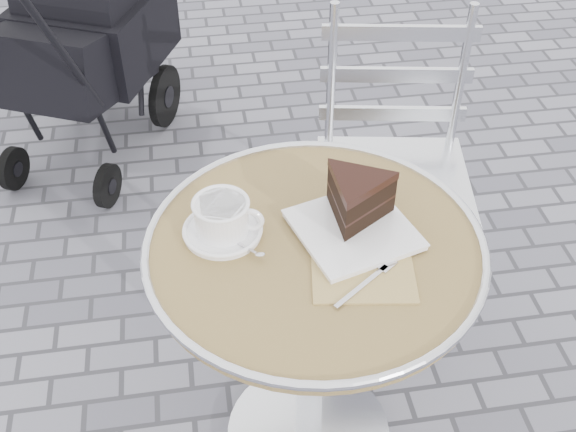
{
  "coord_description": "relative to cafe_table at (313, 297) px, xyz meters",
  "views": [
    {
      "loc": [
        -0.22,
        -1.06,
        1.77
      ],
      "look_at": [
        -0.05,
        0.04,
        0.78
      ],
      "focal_mm": 45.0,
      "sensor_mm": 36.0,
      "label": 1
    }
  ],
  "objects": [
    {
      "name": "cafe_table",
      "position": [
        0.0,
        0.0,
        0.0
      ],
      "size": [
        0.72,
        0.72,
        0.74
      ],
      "color": "silver",
      "rests_on": "ground"
    },
    {
      "name": "baby_stroller",
      "position": [
        -0.6,
        1.47,
        -0.13
      ],
      "size": [
        0.76,
        1.01,
        0.96
      ],
      "rotation": [
        0.0,
        0.0,
        -0.42
      ],
      "color": "black",
      "rests_on": "ground"
    },
    {
      "name": "cake_plate_set",
      "position": [
        0.09,
        0.04,
        0.22
      ],
      "size": [
        0.28,
        0.36,
        0.12
      ],
      "rotation": [
        0.0,
        0.0,
        0.29
      ],
      "color": "tan",
      "rests_on": "cafe_table"
    },
    {
      "name": "bistro_chair",
      "position": [
        0.33,
        0.55,
        0.02
      ],
      "size": [
        0.49,
        0.49,
        0.94
      ],
      "rotation": [
        0.0,
        0.0,
        -0.17
      ],
      "color": "silver",
      "rests_on": "ground"
    },
    {
      "name": "cappuccino_set",
      "position": [
        -0.18,
        0.06,
        0.2
      ],
      "size": [
        0.17,
        0.18,
        0.08
      ],
      "rotation": [
        0.0,
        0.0,
        -0.31
      ],
      "color": "white",
      "rests_on": "cafe_table"
    }
  ]
}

